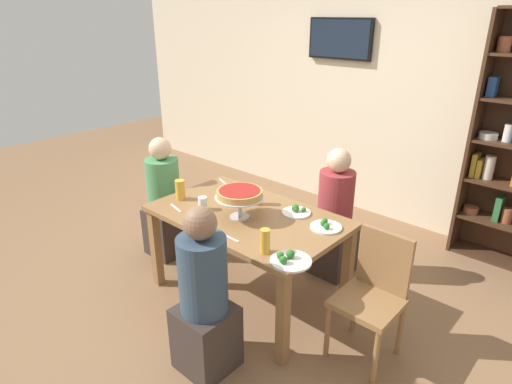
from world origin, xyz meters
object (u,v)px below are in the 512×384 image
salad_plate_near_diner (326,226)px  cutlery_fork_far (197,221)px  television (340,39)px  beer_glass_amber_tall (258,196)px  deep_dish_pizza_stand (239,195)px  dining_table (247,225)px  cutlery_knife_far (235,190)px  beer_glass_amber_short (265,241)px  chair_head_east (374,291)px  water_glass_clear_near (203,203)px  cutlery_knife_near (176,208)px  salad_plate_far_diner (289,259)px  diner_near_right (204,304)px  diner_far_right (334,222)px  cutlery_fork_near (230,238)px  diner_head_west (165,206)px  cutlery_spare_fork (223,182)px  beer_glass_amber_spare (180,190)px  salad_plate_spare (296,211)px

salad_plate_near_diner → cutlery_fork_far: salad_plate_near_diner is taller
television → cutlery_fork_far: size_ratio=4.25×
salad_plate_near_diner → beer_glass_amber_tall: 0.64m
deep_dish_pizza_stand → cutlery_fork_far: size_ratio=2.05×
dining_table → cutlery_knife_far: cutlery_knife_far is taller
salad_plate_near_diner → cutlery_fork_far: size_ratio=1.26×
television → beer_glass_amber_short: size_ratio=4.63×
chair_head_east → cutlery_knife_far: 1.48m
water_glass_clear_near → cutlery_knife_near: 0.22m
dining_table → water_glass_clear_near: 0.39m
salad_plate_near_diner → cutlery_knife_near: bearing=-154.5°
salad_plate_far_diner → chair_head_east: bearing=48.0°
dining_table → diner_near_right: size_ratio=1.28×
salad_plate_near_diner → beer_glass_amber_short: size_ratio=1.37×
diner_far_right → cutlery_fork_near: (-0.14, -1.12, 0.25)m
diner_near_right → water_glass_clear_near: size_ratio=11.19×
deep_dish_pizza_stand → cutlery_fork_far: 0.37m
diner_head_west → water_glass_clear_near: size_ratio=11.19×
salad_plate_near_diner → cutlery_spare_fork: (-1.19, 0.13, -0.01)m
television → cutlery_spare_fork: 2.11m
salad_plate_near_diner → cutlery_knife_near: salad_plate_near_diner is taller
cutlery_fork_far → cutlery_spare_fork: 0.80m
diner_near_right → deep_dish_pizza_stand: diner_near_right is taller
beer_glass_amber_short → cutlery_spare_fork: (-1.09, 0.68, -0.08)m
chair_head_east → cutlery_spare_fork: size_ratio=4.83×
television → water_glass_clear_near: size_ratio=7.45×
deep_dish_pizza_stand → beer_glass_amber_short: size_ratio=2.23×
beer_glass_amber_short → water_glass_clear_near: 0.81m
television → cutlery_fork_far: (0.40, -2.45, -1.16)m
cutlery_spare_fork → cutlery_knife_far: bearing=-175.4°
television → diner_head_west: size_ratio=0.67×
salad_plate_far_diner → water_glass_clear_near: water_glass_clear_near is taller
cutlery_knife_far → television: bearing=-83.4°
diner_head_west → cutlery_knife_far: diner_head_west is taller
dining_table → cutlery_fork_far: bearing=-119.3°
beer_glass_amber_spare → cutlery_fork_far: beer_glass_amber_spare is taller
water_glass_clear_near → television: bearing=96.9°
television → cutlery_knife_far: bearing=-84.3°
salad_plate_near_diner → cutlery_knife_near: size_ratio=1.26×
salad_plate_far_diner → television: bearing=117.2°
chair_head_east → diner_head_west: bearing=3.0°
chair_head_east → cutlery_fork_near: 1.01m
beer_glass_amber_tall → cutlery_knife_far: (-0.34, 0.09, -0.07)m
salad_plate_far_diner → cutlery_knife_near: size_ratio=1.44×
dining_table → beer_glass_amber_spare: bearing=-165.0°
deep_dish_pizza_stand → beer_glass_amber_tall: size_ratio=2.65×
chair_head_east → cutlery_fork_near: chair_head_east is taller
diner_near_right → salad_plate_spare: bearing=3.1°
television → beer_glass_amber_short: television is taller
cutlery_spare_fork → dining_table: bearing=172.6°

